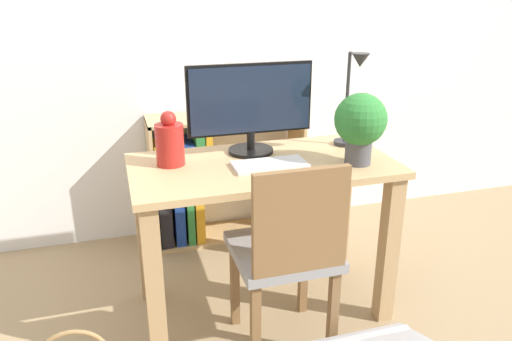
% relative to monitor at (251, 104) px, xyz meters
% --- Properties ---
extents(ground_plane, '(10.00, 10.00, 0.00)m').
position_rel_monitor_xyz_m(ground_plane, '(0.01, -0.15, -0.95)').
color(ground_plane, '#997F5B').
extents(wall_back, '(8.00, 0.05, 2.60)m').
position_rel_monitor_xyz_m(wall_back, '(0.01, 0.78, 0.35)').
color(wall_back, white).
rests_on(wall_back, ground_plane).
extents(desk, '(1.13, 0.58, 0.73)m').
position_rel_monitor_xyz_m(desk, '(0.01, -0.15, -0.39)').
color(desk, tan).
rests_on(desk, ground_plane).
extents(monitor, '(0.56, 0.20, 0.40)m').
position_rel_monitor_xyz_m(monitor, '(0.00, 0.00, 0.00)').
color(monitor, black).
rests_on(monitor, desk).
extents(keyboard, '(0.31, 0.15, 0.02)m').
position_rel_monitor_xyz_m(keyboard, '(0.02, -0.21, -0.22)').
color(keyboard, silver).
rests_on(keyboard, desk).
extents(vase, '(0.12, 0.12, 0.23)m').
position_rel_monitor_xyz_m(vase, '(-0.37, -0.06, -0.12)').
color(vase, '#B2231E').
rests_on(vase, desk).
extents(desk_lamp, '(0.10, 0.19, 0.44)m').
position_rel_monitor_xyz_m(desk_lamp, '(0.46, -0.07, 0.05)').
color(desk_lamp, '#2D2D33').
rests_on(desk_lamp, desk).
extents(potted_plant, '(0.22, 0.22, 0.30)m').
position_rel_monitor_xyz_m(potted_plant, '(0.39, -0.27, -0.05)').
color(potted_plant, '#4C4C51').
rests_on(potted_plant, desk).
extents(chair, '(0.40, 0.40, 0.85)m').
position_rel_monitor_xyz_m(chair, '(0.02, -0.46, -0.49)').
color(chair, gray).
rests_on(chair, ground_plane).
extents(bookshelf, '(0.89, 0.28, 0.75)m').
position_rel_monitor_xyz_m(bookshelf, '(-0.13, 0.61, -0.59)').
color(bookshelf, tan).
rests_on(bookshelf, ground_plane).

